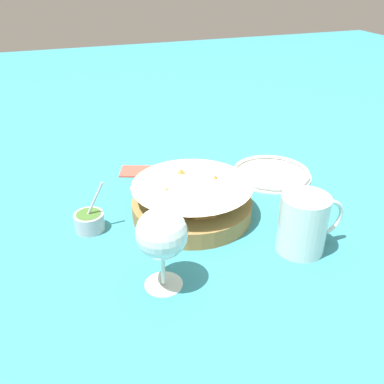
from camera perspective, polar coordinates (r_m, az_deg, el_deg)
ground_plane at (r=0.92m, az=1.05°, el=-3.14°), size 4.00×4.00×0.00m
food_basket at (r=0.91m, az=-0.07°, el=-1.28°), size 0.25×0.25×0.09m
sauce_cup at (r=0.89m, az=-13.52°, el=-3.74°), size 0.07×0.06×0.10m
wine_glass at (r=0.68m, az=-4.06°, el=-5.84°), size 0.08×0.08×0.15m
beer_mug at (r=0.82m, az=14.61°, el=-4.34°), size 0.13×0.09×0.11m
side_plate at (r=1.10m, az=10.52°, el=2.52°), size 0.20×0.20×0.01m
napkin at (r=1.11m, az=-6.81°, el=2.84°), size 0.12×0.10×0.01m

